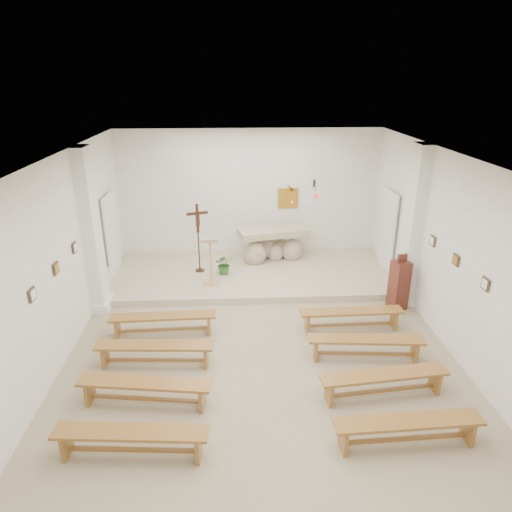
{
  "coord_description": "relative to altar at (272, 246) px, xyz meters",
  "views": [
    {
      "loc": [
        -0.46,
        -7.06,
        4.76
      ],
      "look_at": [
        0.0,
        1.6,
        1.31
      ],
      "focal_mm": 32.0,
      "sensor_mm": 36.0,
      "label": 1
    }
  ],
  "objects": [
    {
      "name": "station_frame_right_rear",
      "position": [
        2.89,
        -3.09,
        1.21
      ],
      "size": [
        0.03,
        0.2,
        0.2
      ],
      "primitive_type": "cube",
      "color": "#43321D",
      "rests_on": "wall_right"
    },
    {
      "name": "sanctuary_lamp",
      "position": [
        1.17,
        0.42,
        1.3
      ],
      "size": [
        0.11,
        0.36,
        0.44
      ],
      "color": "black",
      "rests_on": "wall_back"
    },
    {
      "name": "wall_back",
      "position": [
        -0.58,
        0.7,
        1.24
      ],
      "size": [
        7.0,
        0.02,
        3.5
      ],
      "primitive_type": "cube",
      "color": "white",
      "rests_on": "ground"
    },
    {
      "name": "station_frame_left_mid",
      "position": [
        -4.05,
        -4.09,
        1.21
      ],
      "size": [
        0.03,
        0.2,
        0.2
      ],
      "primitive_type": "cube",
      "color": "#43321D",
      "rests_on": "wall_left"
    },
    {
      "name": "pilaster_left",
      "position": [
        -3.95,
        -2.29,
        1.24
      ],
      "size": [
        0.26,
        0.55,
        3.5
      ],
      "primitive_type": "cube",
      "color": "white",
      "rests_on": "ground"
    },
    {
      "name": "ground",
      "position": [
        -0.58,
        -4.29,
        -0.51
      ],
      "size": [
        7.0,
        10.0,
        0.0
      ],
      "primitive_type": "cube",
      "color": "tan",
      "rests_on": "ground"
    },
    {
      "name": "station_frame_left_front",
      "position": [
        -4.05,
        -5.09,
        1.21
      ],
      "size": [
        0.03,
        0.2,
        0.2
      ],
      "primitive_type": "cube",
      "color": "#43321D",
      "rests_on": "wall_left"
    },
    {
      "name": "donation_pedestal",
      "position": [
        2.52,
        -2.61,
        0.05
      ],
      "size": [
        0.42,
        0.42,
        1.26
      ],
      "rotation": [
        0.0,
        0.0,
        0.28
      ],
      "color": "#582419",
      "rests_on": "ground"
    },
    {
      "name": "gold_wall_relief",
      "position": [
        0.47,
        0.67,
        1.14
      ],
      "size": [
        0.55,
        0.04,
        0.55
      ],
      "primitive_type": "cube",
      "color": "gold",
      "rests_on": "wall_back"
    },
    {
      "name": "bench_left_front",
      "position": [
        -2.43,
        -3.48,
        -0.18
      ],
      "size": [
        2.06,
        0.39,
        0.43
      ],
      "rotation": [
        0.0,
        0.0,
        0.03
      ],
      "color": "olive",
      "rests_on": "ground"
    },
    {
      "name": "crucifix_stand",
      "position": [
        -1.89,
        -0.71,
        0.65
      ],
      "size": [
        0.52,
        0.23,
        1.75
      ],
      "rotation": [
        0.0,
        0.0,
        0.29
      ],
      "color": "#311D0F",
      "rests_on": "sanctuary_platform"
    },
    {
      "name": "radiator_left",
      "position": [
        -4.01,
        -1.59,
        -0.24
      ],
      "size": [
        0.1,
        0.85,
        0.52
      ],
      "primitive_type": "cube",
      "color": "silver",
      "rests_on": "ground"
    },
    {
      "name": "bench_left_third",
      "position": [
        -2.43,
        -5.55,
        -0.18
      ],
      "size": [
        2.07,
        0.6,
        0.43
      ],
      "rotation": [
        0.0,
        0.0,
        -0.14
      ],
      "color": "olive",
      "rests_on": "ground"
    },
    {
      "name": "lectern",
      "position": [
        -1.58,
        -1.44,
        0.22
      ],
      "size": [
        0.43,
        0.37,
        1.17
      ],
      "rotation": [
        0.0,
        0.0,
        -0.03
      ],
      "color": "tan",
      "rests_on": "sanctuary_platform"
    },
    {
      "name": "station_frame_left_rear",
      "position": [
        -4.05,
        -3.09,
        1.21
      ],
      "size": [
        0.03,
        0.2,
        0.2
      ],
      "primitive_type": "cube",
      "color": "#43321D",
      "rests_on": "wall_left"
    },
    {
      "name": "bench_left_second",
      "position": [
        -2.43,
        -4.52,
        -0.18
      ],
      "size": [
        2.06,
        0.45,
        0.43
      ],
      "rotation": [
        0.0,
        0.0,
        -0.06
      ],
      "color": "olive",
      "rests_on": "ground"
    },
    {
      "name": "pilaster_right",
      "position": [
        2.79,
        -2.29,
        1.24
      ],
      "size": [
        0.26,
        0.55,
        3.5
      ],
      "primitive_type": "cube",
      "color": "white",
      "rests_on": "ground"
    },
    {
      "name": "bench_right_fourth",
      "position": [
        1.28,
        -6.58,
        -0.18
      ],
      "size": [
        2.06,
        0.41,
        0.43
      ],
      "rotation": [
        0.0,
        0.0,
        0.04
      ],
      "color": "olive",
      "rests_on": "ground"
    },
    {
      "name": "bench_right_second",
      "position": [
        1.28,
        -4.52,
        -0.18
      ],
      "size": [
        2.07,
        0.49,
        0.43
      ],
      "rotation": [
        0.0,
        0.0,
        -0.08
      ],
      "color": "olive",
      "rests_on": "ground"
    },
    {
      "name": "bench_left_fourth",
      "position": [
        -2.43,
        -6.58,
        -0.18
      ],
      "size": [
        2.07,
        0.49,
        0.43
      ],
      "rotation": [
        0.0,
        0.0,
        -0.08
      ],
      "color": "olive",
      "rests_on": "ground"
    },
    {
      "name": "wall_right",
      "position": [
        2.91,
        -4.29,
        1.24
      ],
      "size": [
        0.02,
        10.0,
        3.5
      ],
      "primitive_type": "cube",
      "color": "white",
      "rests_on": "ground"
    },
    {
      "name": "station_frame_right_mid",
      "position": [
        2.89,
        -4.09,
        1.21
      ],
      "size": [
        0.03,
        0.2,
        0.2
      ],
      "primitive_type": "cube",
      "color": "#43321D",
      "rests_on": "wall_right"
    },
    {
      "name": "altar",
      "position": [
        0.0,
        0.0,
        0.0
      ],
      "size": [
        1.92,
        1.07,
        0.93
      ],
      "rotation": [
        0.0,
        0.0,
        0.21
      ],
      "color": "beige",
      "rests_on": "sanctuary_platform"
    },
    {
      "name": "radiator_right",
      "position": [
        2.85,
        -1.59,
        -0.24
      ],
      "size": [
        0.1,
        0.85,
        0.52
      ],
      "primitive_type": "cube",
      "color": "silver",
      "rests_on": "ground"
    },
    {
      "name": "ceiling",
      "position": [
        -0.58,
        -4.29,
        2.98
      ],
      "size": [
        7.0,
        10.0,
        0.02
      ],
      "primitive_type": "cube",
      "color": "silver",
      "rests_on": "wall_back"
    },
    {
      "name": "potted_plant",
      "position": [
        -1.27,
        -0.9,
        -0.1
      ],
      "size": [
        0.48,
        0.43,
        0.51
      ],
      "primitive_type": "imported",
      "rotation": [
        0.0,
        0.0,
        0.06
      ],
      "color": "#2C6227",
      "rests_on": "sanctuary_platform"
    },
    {
      "name": "sanctuary_platform",
      "position": [
        -0.58,
        -0.79,
        -0.43
      ],
      "size": [
        6.98,
        3.0,
        0.15
      ],
      "primitive_type": "cube",
      "color": "#B7A88C",
      "rests_on": "ground"
    },
    {
      "name": "wall_left",
      "position": [
        -4.07,
        -4.29,
        1.24
      ],
      "size": [
        0.02,
        10.0,
        3.5
      ],
      "primitive_type": "cube",
      "color": "white",
      "rests_on": "ground"
    },
    {
      "name": "bench_right_third",
      "position": [
        1.28,
        -5.55,
        -0.18
      ],
      "size": [
        2.07,
        0.55,
        0.43
      ],
      "rotation": [
        0.0,
        0.0,
        0.11
      ],
      "color": "olive",
      "rests_on": "ground"
    },
    {
      "name": "station_frame_right_front",
      "position": [
        2.89,
        -5.09,
        1.21
      ],
      "size": [
        0.03,
        0.2,
        0.2
      ],
      "primitive_type": "cube",
      "color": "#43321D",
      "rests_on": "wall_right"
    },
    {
      "name": "bench_right_front",
      "position": [
        1.28,
        -3.48,
        -0.18
      ],
      "size": [
        2.05,
        0.37,
        0.43
      ],
      "rotation": [
        0.0,
        0.0,
        0.02
      ],
      "color": "olive",
      "rests_on": "ground"
    }
  ]
}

